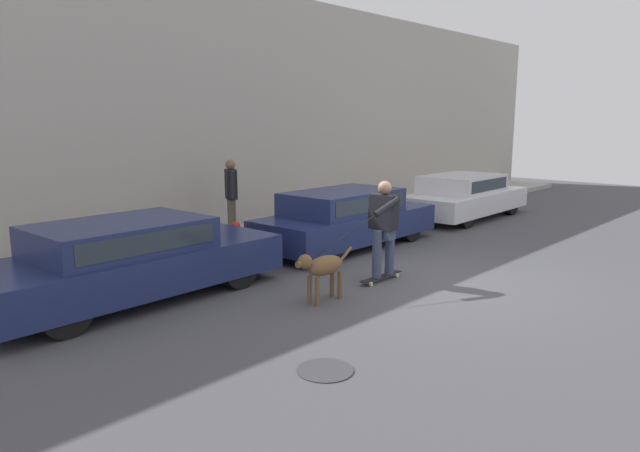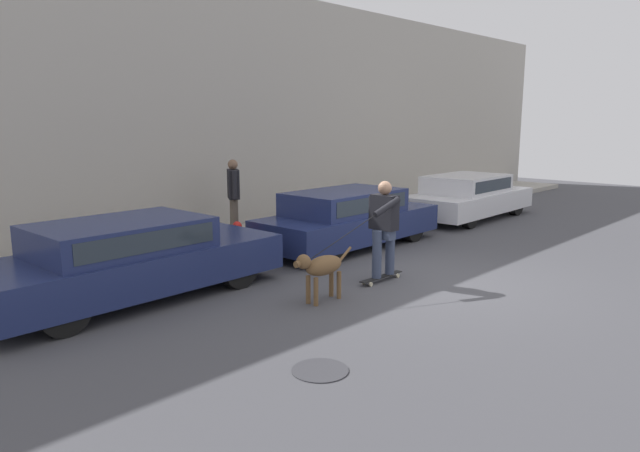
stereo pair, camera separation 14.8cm
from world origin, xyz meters
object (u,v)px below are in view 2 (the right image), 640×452
at_px(parked_car_0, 130,260).
at_px(pedestrian_with_bag, 234,195).
at_px(parked_car_2, 468,197).
at_px(dog, 321,267).
at_px(fire_hydrant, 238,240).
at_px(parked_car_1, 348,219).
at_px(skateboarder, 384,225).

distance_m(parked_car_0, pedestrian_with_bag, 4.04).
height_order(parked_car_0, parked_car_2, parked_car_0).
bearing_deg(dog, pedestrian_with_bag, -110.38).
distance_m(parked_car_0, parked_car_2, 10.02).
xyz_separation_m(parked_car_2, dog, (-8.14, -2.18, -0.06)).
relative_size(dog, pedestrian_with_bag, 0.70).
bearing_deg(dog, parked_car_0, -48.49).
relative_size(dog, fire_hydrant, 1.54).
relative_size(parked_car_0, pedestrian_with_bag, 2.73).
distance_m(pedestrian_with_bag, fire_hydrant, 1.65).
xyz_separation_m(parked_car_0, pedestrian_with_bag, (3.49, 1.98, 0.48)).
bearing_deg(parked_car_0, pedestrian_with_bag, 27.78).
relative_size(parked_car_0, fire_hydrant, 6.04).
distance_m(parked_car_1, parked_car_2, 5.02).
xyz_separation_m(dog, fire_hydrant, (0.73, 2.94, -0.13)).
relative_size(parked_car_0, skateboarder, 1.95).
relative_size(parked_car_0, parked_car_1, 1.05).
bearing_deg(skateboarder, fire_hydrant, -73.87).
bearing_deg(parked_car_2, dog, -166.50).
height_order(pedestrian_with_bag, fire_hydrant, pedestrian_with_bag).
bearing_deg(parked_car_2, fire_hydrant, 172.65).
bearing_deg(fire_hydrant, parked_car_1, -17.63).
height_order(parked_car_0, dog, parked_car_0).
bearing_deg(pedestrian_with_bag, fire_hydrant, -93.12).
xyz_separation_m(parked_car_1, dog, (-3.11, -2.18, -0.08)).
xyz_separation_m(parked_car_2, fire_hydrant, (-7.40, 0.76, -0.20)).
distance_m(parked_car_0, skateboarder, 4.06).
relative_size(parked_car_2, skateboarder, 1.87).
relative_size(parked_car_1, parked_car_2, 1.00).
xyz_separation_m(parked_car_1, skateboarder, (-1.57, -2.15, 0.35)).
distance_m(parked_car_0, dog, 2.89).
relative_size(parked_car_1, skateboarder, 1.87).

